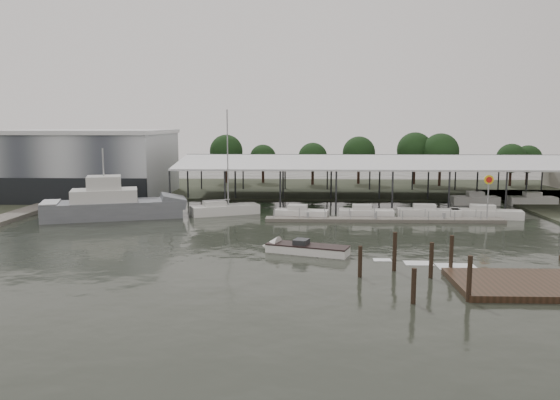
{
  "coord_description": "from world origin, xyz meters",
  "views": [
    {
      "loc": [
        5.03,
        -53.85,
        11.48
      ],
      "look_at": [
        2.7,
        9.97,
        2.5
      ],
      "focal_mm": 35.0,
      "sensor_mm": 36.0,
      "label": 1
    }
  ],
  "objects_px": {
    "grey_trawler": "(114,205)",
    "white_sailboat": "(224,209)",
    "speedboat_underway": "(300,249)",
    "shell_fuel_sign": "(488,189)"
  },
  "relations": [
    {
      "from": "white_sailboat",
      "to": "speedboat_underway",
      "type": "relative_size",
      "value": 0.73
    },
    {
      "from": "white_sailboat",
      "to": "shell_fuel_sign",
      "type": "bearing_deg",
      "value": -30.8
    },
    {
      "from": "shell_fuel_sign",
      "to": "speedboat_underway",
      "type": "xyz_separation_m",
      "value": [
        -21.88,
        -16.17,
        -3.53
      ]
    },
    {
      "from": "shell_fuel_sign",
      "to": "white_sailboat",
      "type": "height_order",
      "value": "white_sailboat"
    },
    {
      "from": "speedboat_underway",
      "to": "shell_fuel_sign",
      "type": "bearing_deg",
      "value": -124.56
    },
    {
      "from": "grey_trawler",
      "to": "speedboat_underway",
      "type": "height_order",
      "value": "grey_trawler"
    },
    {
      "from": "shell_fuel_sign",
      "to": "speedboat_underway",
      "type": "height_order",
      "value": "shell_fuel_sign"
    },
    {
      "from": "shell_fuel_sign",
      "to": "white_sailboat",
      "type": "relative_size",
      "value": 0.41
    },
    {
      "from": "grey_trawler",
      "to": "white_sailboat",
      "type": "bearing_deg",
      "value": -4.07
    },
    {
      "from": "grey_trawler",
      "to": "speedboat_underway",
      "type": "distance_m",
      "value": 28.62
    }
  ]
}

